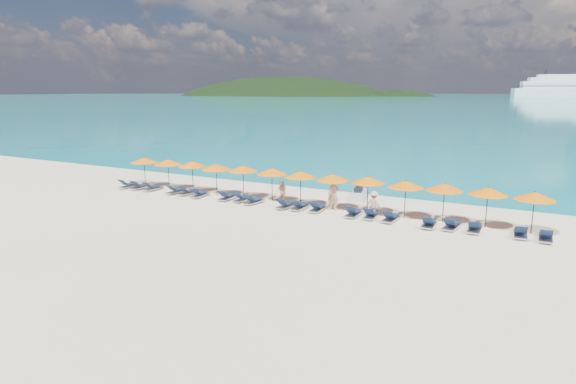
% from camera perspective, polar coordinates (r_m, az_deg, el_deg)
% --- Properties ---
extents(ground, '(1400.00, 1400.00, 0.00)m').
position_cam_1_polar(ground, '(27.26, -3.00, -3.62)').
color(ground, beige).
extents(sea, '(1600.00, 1300.00, 0.01)m').
position_cam_1_polar(sea, '(682.58, 27.65, 10.03)').
color(sea, '#1FA9B2').
rests_on(sea, ground).
extents(headland_main, '(374.00, 242.00, 126.50)m').
position_cam_1_polar(headland_main, '(645.57, -0.82, 7.95)').
color(headland_main, black).
rests_on(headland_main, ground).
extents(headland_small, '(162.00, 126.00, 85.50)m').
position_cam_1_polar(headland_small, '(606.45, 12.73, 7.69)').
color(headland_small, black).
rests_on(headland_small, ground).
extents(cruise_ship, '(124.59, 53.93, 34.54)m').
position_cam_1_polar(cruise_ship, '(623.18, 30.82, 10.48)').
color(cruise_ship, white).
rests_on(cruise_ship, ground).
extents(jetski, '(1.24, 2.40, 0.81)m').
position_cam_1_polar(jetski, '(33.36, 8.39, -0.24)').
color(jetski, silver).
rests_on(jetski, ground).
extents(beachgoer_a, '(0.75, 0.54, 1.94)m').
position_cam_1_polar(beachgoer_a, '(29.89, 5.42, -0.35)').
color(beachgoer_a, tan).
rests_on(beachgoer_a, ground).
extents(beachgoer_b, '(0.87, 0.74, 1.55)m').
position_cam_1_polar(beachgoer_b, '(31.67, -0.77, 0.05)').
color(beachgoer_b, tan).
rests_on(beachgoer_b, ground).
extents(beachgoer_c, '(1.03, 0.57, 1.52)m').
position_cam_1_polar(beachgoer_c, '(28.80, 10.13, -1.39)').
color(beachgoer_c, tan).
rests_on(beachgoer_c, ground).
extents(umbrella_0, '(2.10, 2.10, 2.28)m').
position_cam_1_polar(umbrella_0, '(38.93, -16.70, 3.64)').
color(umbrella_0, black).
rests_on(umbrella_0, ground).
extents(umbrella_1, '(2.10, 2.10, 2.28)m').
position_cam_1_polar(umbrella_1, '(37.39, -14.04, 3.46)').
color(umbrella_1, black).
rests_on(umbrella_1, ground).
extents(umbrella_2, '(2.10, 2.10, 2.28)m').
position_cam_1_polar(umbrella_2, '(36.00, -11.28, 3.27)').
color(umbrella_2, black).
rests_on(umbrella_2, ground).
extents(umbrella_3, '(2.10, 2.10, 2.28)m').
position_cam_1_polar(umbrella_3, '(34.39, -8.51, 2.97)').
color(umbrella_3, black).
rests_on(umbrella_3, ground).
extents(umbrella_4, '(2.10, 2.10, 2.28)m').
position_cam_1_polar(umbrella_4, '(33.40, -5.35, 2.78)').
color(umbrella_4, black).
rests_on(umbrella_4, ground).
extents(umbrella_5, '(2.10, 2.10, 2.28)m').
position_cam_1_polar(umbrella_5, '(32.12, -1.91, 2.46)').
color(umbrella_5, black).
rests_on(umbrella_5, ground).
extents(umbrella_6, '(2.10, 2.10, 2.28)m').
position_cam_1_polar(umbrella_6, '(30.97, 1.51, 2.11)').
color(umbrella_6, black).
rests_on(umbrella_6, ground).
extents(umbrella_7, '(2.10, 2.10, 2.28)m').
position_cam_1_polar(umbrella_7, '(29.95, 5.33, 1.72)').
color(umbrella_7, black).
rests_on(umbrella_7, ground).
extents(umbrella_8, '(2.10, 2.10, 2.28)m').
position_cam_1_polar(umbrella_8, '(29.42, 9.46, 1.42)').
color(umbrella_8, black).
rests_on(umbrella_8, ground).
extents(umbrella_9, '(2.10, 2.10, 2.28)m').
position_cam_1_polar(umbrella_9, '(28.51, 13.80, 0.90)').
color(umbrella_9, black).
rests_on(umbrella_9, ground).
extents(umbrella_10, '(2.10, 2.10, 2.28)m').
position_cam_1_polar(umbrella_10, '(28.23, 18.08, 0.55)').
color(umbrella_10, black).
rests_on(umbrella_10, ground).
extents(umbrella_11, '(2.10, 2.10, 2.28)m').
position_cam_1_polar(umbrella_11, '(27.93, 22.64, 0.09)').
color(umbrella_11, black).
rests_on(umbrella_11, ground).
extents(umbrella_12, '(2.10, 2.10, 2.28)m').
position_cam_1_polar(umbrella_12, '(27.66, 27.21, -0.43)').
color(umbrella_12, black).
rests_on(umbrella_12, ground).
extents(lounger_0, '(0.69, 1.72, 0.66)m').
position_cam_1_polar(lounger_0, '(38.69, -18.40, 0.80)').
color(lounger_0, silver).
rests_on(lounger_0, ground).
extents(lounger_1, '(0.73, 1.74, 0.66)m').
position_cam_1_polar(lounger_1, '(37.94, -17.14, 0.67)').
color(lounger_1, silver).
rests_on(lounger_1, ground).
extents(lounger_2, '(0.65, 1.71, 0.66)m').
position_cam_1_polar(lounger_2, '(37.12, -15.74, 0.52)').
color(lounger_2, silver).
rests_on(lounger_2, ground).
extents(lounger_3, '(0.71, 1.73, 0.66)m').
position_cam_1_polar(lounger_3, '(35.65, -13.13, 0.19)').
color(lounger_3, silver).
rests_on(lounger_3, ground).
extents(lounger_4, '(0.77, 1.75, 0.66)m').
position_cam_1_polar(lounger_4, '(35.01, -11.74, 0.05)').
color(lounger_4, silver).
rests_on(lounger_4, ground).
extents(lounger_5, '(0.74, 1.74, 0.66)m').
position_cam_1_polar(lounger_5, '(34.09, -10.41, -0.22)').
color(lounger_5, silver).
rests_on(lounger_5, ground).
extents(lounger_6, '(0.73, 1.74, 0.66)m').
position_cam_1_polar(lounger_6, '(32.93, -7.24, -0.55)').
color(lounger_6, silver).
rests_on(lounger_6, ground).
extents(lounger_7, '(0.78, 1.75, 0.66)m').
position_cam_1_polar(lounger_7, '(32.36, -5.39, -0.73)').
color(lounger_7, silver).
rests_on(lounger_7, ground).
extents(lounger_8, '(0.79, 1.75, 0.66)m').
position_cam_1_polar(lounger_8, '(31.61, -4.08, -1.01)').
color(lounger_8, silver).
rests_on(lounger_8, ground).
extents(lounger_9, '(0.71, 1.73, 0.66)m').
position_cam_1_polar(lounger_9, '(30.40, -0.30, -1.51)').
color(lounger_9, silver).
rests_on(lounger_9, ground).
extents(lounger_10, '(0.63, 1.70, 0.66)m').
position_cam_1_polar(lounger_10, '(30.06, 1.40, -1.66)').
color(lounger_10, silver).
rests_on(lounger_10, ground).
extents(lounger_11, '(0.71, 1.73, 0.66)m').
position_cam_1_polar(lounger_11, '(29.66, 3.53, -1.87)').
color(lounger_11, silver).
rests_on(lounger_11, ground).
extents(lounger_12, '(0.63, 1.70, 0.66)m').
position_cam_1_polar(lounger_12, '(28.66, 7.74, -2.45)').
color(lounger_12, silver).
rests_on(lounger_12, ground).
extents(lounger_13, '(0.76, 1.75, 0.66)m').
position_cam_1_polar(lounger_13, '(28.43, 9.82, -2.64)').
color(lounger_13, silver).
rests_on(lounger_13, ground).
extents(lounger_14, '(0.68, 1.72, 0.66)m').
position_cam_1_polar(lounger_14, '(28.00, 12.06, -2.96)').
color(lounger_14, silver).
rests_on(lounger_14, ground).
extents(lounger_15, '(0.69, 1.72, 0.66)m').
position_cam_1_polar(lounger_15, '(27.34, 16.37, -3.55)').
color(lounger_15, silver).
rests_on(lounger_15, ground).
extents(lounger_16, '(0.79, 1.75, 0.66)m').
position_cam_1_polar(lounger_16, '(27.31, 18.82, -3.72)').
color(lounger_16, silver).
rests_on(lounger_16, ground).
extents(lounger_17, '(0.66, 1.71, 0.66)m').
position_cam_1_polar(lounger_17, '(27.21, 21.24, -3.96)').
color(lounger_17, silver).
rests_on(lounger_17, ground).
extents(lounger_18, '(0.75, 1.74, 0.66)m').
position_cam_1_polar(lounger_18, '(27.20, 25.85, -4.36)').
color(lounger_18, silver).
rests_on(lounger_18, ground).
extents(lounger_19, '(0.65, 1.71, 0.66)m').
position_cam_1_polar(lounger_19, '(27.12, 28.24, -4.64)').
color(lounger_19, silver).
rests_on(lounger_19, ground).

